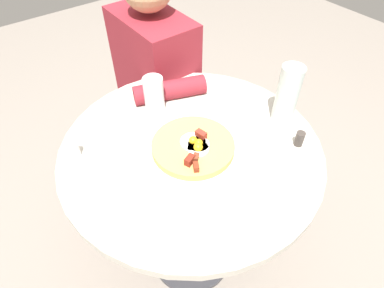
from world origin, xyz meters
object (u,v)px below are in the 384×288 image
at_px(dining_table, 191,181).
at_px(pizza_plate, 193,150).
at_px(water_glass, 154,95).
at_px(person_seated, 158,103).
at_px(water_bottle, 287,95).
at_px(breakfast_pizza, 193,146).
at_px(knife, 157,225).
at_px(bread_plate, 281,167).
at_px(salt_shaker, 74,149).
at_px(fork, 146,218).
at_px(pepper_shaker, 299,139).

distance_m(dining_table, pizza_plate, 0.18).
distance_m(dining_table, water_glass, 0.32).
height_order(person_seated, water_glass, person_seated).
relative_size(dining_table, person_seated, 0.72).
distance_m(pizza_plate, water_glass, 0.25).
relative_size(dining_table, water_bottle, 4.03).
bearing_deg(person_seated, breakfast_pizza, 159.72).
xyz_separation_m(person_seated, breakfast_pizza, (-0.53, 0.20, 0.26)).
bearing_deg(dining_table, knife, 126.07).
relative_size(breakfast_pizza, water_bottle, 1.24).
xyz_separation_m(breakfast_pizza, knife, (-0.15, 0.23, -0.02)).
height_order(dining_table, water_bottle, water_bottle).
distance_m(bread_plate, water_bottle, 0.24).
relative_size(knife, water_bottle, 0.89).
relative_size(bread_plate, water_glass, 1.26).
distance_m(water_glass, salt_shaker, 0.31).
distance_m(breakfast_pizza, fork, 0.27).
distance_m(fork, salt_shaker, 0.32).
bearing_deg(pepper_shaker, water_glass, 32.46).
bearing_deg(bread_plate, water_bottle, -48.62).
bearing_deg(person_seated, bread_plate, 177.43).
distance_m(water_glass, pepper_shaker, 0.49).
height_order(bread_plate, water_glass, water_glass).
distance_m(fork, pepper_shaker, 0.53).
height_order(fork, water_bottle, water_bottle).
relative_size(dining_table, knife, 4.55).
bearing_deg(pizza_plate, knife, 123.36).
bearing_deg(pizza_plate, dining_table, -22.13).
height_order(pizza_plate, knife, pizza_plate).
distance_m(knife, salt_shaker, 0.36).
xyz_separation_m(pizza_plate, salt_shaker, (0.20, 0.29, 0.02)).
height_order(water_bottle, pepper_shaker, water_bottle).
bearing_deg(pizza_plate, pepper_shaker, -122.02).
distance_m(person_seated, pizza_plate, 0.61).
relative_size(water_glass, pepper_shaker, 2.62).
distance_m(fork, knife, 0.04).
distance_m(person_seated, fork, 0.82).
xyz_separation_m(person_seated, water_bottle, (-0.59, -0.13, 0.34)).
xyz_separation_m(breakfast_pizza, water_bottle, (-0.06, -0.33, 0.08)).
distance_m(dining_table, salt_shaker, 0.41).
bearing_deg(water_glass, water_bottle, -133.92).
bearing_deg(fork, dining_table, -168.43).
height_order(person_seated, pizza_plate, person_seated).
xyz_separation_m(dining_table, pizza_plate, (-0.02, 0.01, 0.18)).
distance_m(bread_plate, knife, 0.40).
bearing_deg(breakfast_pizza, water_glass, -4.03).
bearing_deg(water_glass, salt_shaker, 96.89).
xyz_separation_m(water_bottle, pepper_shaker, (-0.11, 0.05, -0.08)).
bearing_deg(dining_table, person_seated, -20.26).
xyz_separation_m(water_glass, water_bottle, (-0.30, -0.31, 0.04)).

